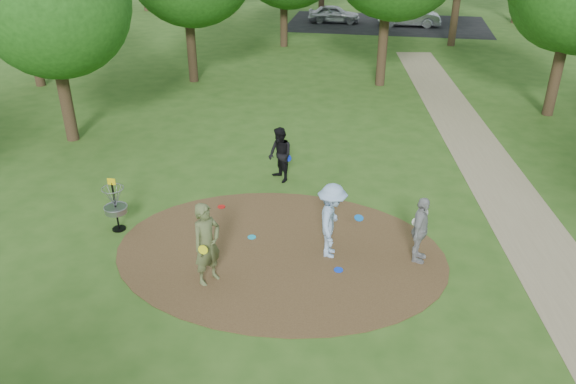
# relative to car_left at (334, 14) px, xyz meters

# --- Properties ---
(ground) EXTENTS (100.00, 100.00, 0.00)m
(ground) POSITION_rel_car_left_xyz_m (1.80, -29.78, -0.62)
(ground) COLOR #2D5119
(ground) RESTS_ON ground
(dirt_clearing) EXTENTS (8.40, 8.40, 0.02)m
(dirt_clearing) POSITION_rel_car_left_xyz_m (1.80, -29.78, -0.61)
(dirt_clearing) COLOR #47301C
(dirt_clearing) RESTS_ON ground
(footpath) EXTENTS (7.55, 39.89, 0.01)m
(footpath) POSITION_rel_car_left_xyz_m (8.30, -27.78, -0.62)
(footpath) COLOR #8C7A5B
(footpath) RESTS_ON ground
(parking_lot) EXTENTS (14.00, 8.00, 0.01)m
(parking_lot) POSITION_rel_car_left_xyz_m (3.80, 0.22, -0.62)
(parking_lot) COLOR black
(parking_lot) RESTS_ON ground
(player_observer_with_disc) EXTENTS (0.81, 0.89, 2.04)m
(player_observer_with_disc) POSITION_rel_car_left_xyz_m (0.41, -31.26, 0.40)
(player_observer_with_disc) COLOR #576038
(player_observer_with_disc) RESTS_ON ground
(player_throwing_with_disc) EXTENTS (1.17, 1.27, 1.96)m
(player_throwing_with_disc) POSITION_rel_car_left_xyz_m (3.08, -29.67, 0.36)
(player_throwing_with_disc) COLOR #96B5E0
(player_throwing_with_disc) RESTS_ON ground
(player_walking_with_disc) EXTENTS (1.06, 1.08, 1.76)m
(player_walking_with_disc) POSITION_rel_car_left_xyz_m (1.04, -25.76, 0.26)
(player_walking_with_disc) COLOR black
(player_walking_with_disc) RESTS_ON ground
(player_waiting_with_disc) EXTENTS (0.66, 1.09, 1.74)m
(player_waiting_with_disc) POSITION_rel_car_left_xyz_m (5.21, -29.53, 0.25)
(player_waiting_with_disc) COLOR #939496
(player_waiting_with_disc) RESTS_ON ground
(disc_ground_cyan) EXTENTS (0.22, 0.22, 0.02)m
(disc_ground_cyan) POSITION_rel_car_left_xyz_m (0.95, -29.27, -0.59)
(disc_ground_cyan) COLOR #189EC4
(disc_ground_cyan) RESTS_ON dirt_clearing
(disc_ground_blue) EXTENTS (0.22, 0.22, 0.02)m
(disc_ground_blue) POSITION_rel_car_left_xyz_m (3.35, -30.33, -0.59)
(disc_ground_blue) COLOR #0D3AEC
(disc_ground_blue) RESTS_ON dirt_clearing
(disc_ground_red) EXTENTS (0.22, 0.22, 0.02)m
(disc_ground_red) POSITION_rel_car_left_xyz_m (-0.30, -27.82, -0.59)
(disc_ground_red) COLOR red
(disc_ground_red) RESTS_ON dirt_clearing
(car_left) EXTENTS (3.74, 1.70, 1.24)m
(car_left) POSITION_rel_car_left_xyz_m (0.00, 0.00, 0.00)
(car_left) COLOR #B3B4BB
(car_left) RESTS_ON ground
(car_right) EXTENTS (4.38, 1.74, 1.42)m
(car_right) POSITION_rel_car_left_xyz_m (5.28, -0.33, 0.09)
(car_right) COLOR #9EA1A5
(car_right) RESTS_ON ground
(disc_golf_basket) EXTENTS (0.63, 0.63, 1.54)m
(disc_golf_basket) POSITION_rel_car_left_xyz_m (-2.70, -29.48, 0.25)
(disc_golf_basket) COLOR black
(disc_golf_basket) RESTS_ON ground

